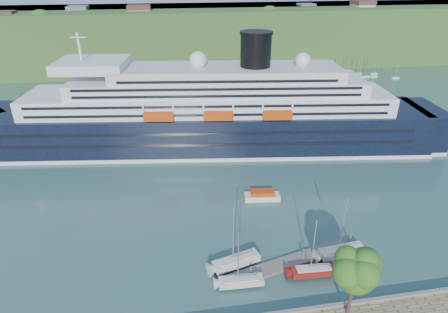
# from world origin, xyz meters

# --- Properties ---
(far_hillside) EXTENTS (400.00, 50.00, 24.00)m
(far_hillside) POSITION_xyz_m (0.00, 145.00, 12.00)
(far_hillside) COLOR #315823
(far_hillside) RESTS_ON ground
(quay_coping) EXTENTS (220.00, 0.50, 0.30)m
(quay_coping) POSITION_xyz_m (0.00, -0.20, 1.15)
(quay_coping) COLOR slate
(quay_coping) RESTS_ON promenade
(cruise_ship) EXTENTS (121.45, 33.08, 26.99)m
(cruise_ship) POSITION_xyz_m (-4.69, 51.84, 13.50)
(cruise_ship) COLOR black
(cruise_ship) RESTS_ON ground
(promenade_tree) EXTENTS (6.37, 6.37, 10.54)m
(promenade_tree) POSITION_xyz_m (7.44, -1.50, 6.27)
(promenade_tree) COLOR #276119
(promenade_tree) RESTS_ON promenade
(floating_pontoon) EXTENTS (19.74, 7.25, 0.44)m
(floating_pontoon) POSITION_xyz_m (3.82, 9.13, 0.22)
(floating_pontoon) COLOR slate
(floating_pontoon) RESTS_ON ground
(sailboat_white_near) EXTENTS (6.76, 2.10, 8.65)m
(sailboat_white_near) POSITION_xyz_m (-4.23, 5.94, 4.33)
(sailboat_white_near) COLOR silver
(sailboat_white_near) RESTS_ON ground
(sailboat_red) EXTENTS (7.18, 2.33, 9.16)m
(sailboat_red) POSITION_xyz_m (6.12, 6.10, 4.58)
(sailboat_red) COLOR maroon
(sailboat_red) RESTS_ON ground
(sailboat_white_far) EXTENTS (7.84, 2.87, 9.91)m
(sailboat_white_far) POSITION_xyz_m (11.80, 9.24, 4.96)
(sailboat_white_far) COLOR silver
(sailboat_white_far) RESTS_ON ground
(tender_launch) EXTENTS (6.89, 3.09, 1.84)m
(tender_launch) POSITION_xyz_m (4.09, 26.42, 0.92)
(tender_launch) COLOR #C33E0B
(tender_launch) RESTS_ON ground
(sailboat_extra) EXTENTS (8.00, 4.15, 9.96)m
(sailboat_extra) POSITION_xyz_m (-4.16, 9.72, 4.98)
(sailboat_extra) COLOR silver
(sailboat_extra) RESTS_ON ground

